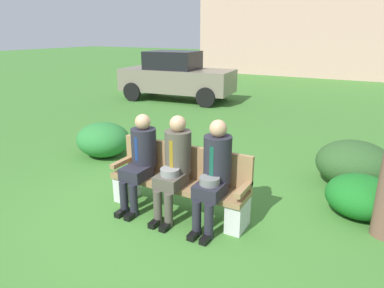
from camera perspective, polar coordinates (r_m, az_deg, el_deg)
name	(u,v)px	position (r m, az deg, el deg)	size (l,w,h in m)	color
ground_plane	(162,213)	(4.70, -5.06, -11.39)	(80.00, 80.00, 0.00)	#407A30
park_bench	(180,182)	(4.56, -2.08, -6.30)	(1.91, 0.44, 0.90)	#99754C
seated_man_left	(140,157)	(4.63, -8.62, -2.13)	(0.34, 0.72, 1.29)	#23232D
seated_man_middle	(175,163)	(4.34, -2.92, -3.12)	(0.34, 0.72, 1.33)	#4C473D
seated_man_right	(214,170)	(4.09, 3.71, -4.38)	(0.34, 0.72, 1.34)	#23232D
shrub_near_bench	(354,164)	(5.91, 25.38, -2.96)	(1.14, 1.05, 0.71)	#2E5527
shrub_mid_lawn	(103,139)	(6.83, -14.58, 0.73)	(1.05, 0.96, 0.66)	#2B7935
shrub_far_lawn	(361,196)	(5.01, 26.31, -7.82)	(0.89, 0.81, 0.55)	#1A6C21
parked_car_near	(176,76)	(12.15, -2.66, 11.24)	(4.04, 2.03, 1.68)	slate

